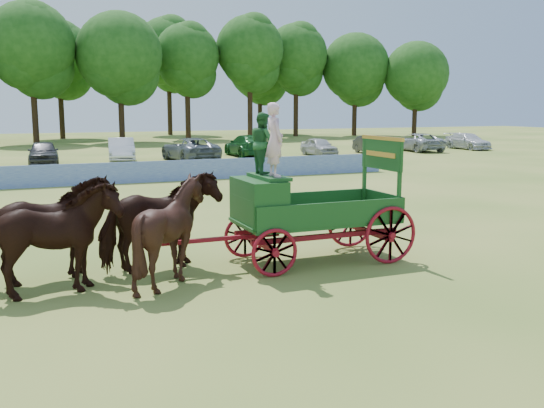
{
  "coord_description": "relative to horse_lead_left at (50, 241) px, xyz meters",
  "views": [
    {
      "loc": [
        -7.12,
        -11.94,
        3.73
      ],
      "look_at": [
        -1.36,
        1.95,
        1.3
      ],
      "focal_mm": 40.0,
      "sensor_mm": 36.0,
      "label": 1
    }
  ],
  "objects": [
    {
      "name": "treeline",
      "position": [
        0.99,
        59.06,
        8.23
      ],
      "size": [
        92.33,
        23.69,
        15.33
      ],
      "color": "#382314",
      "rests_on": "ground"
    },
    {
      "name": "horse_lead_left",
      "position": [
        0.0,
        0.0,
        0.0
      ],
      "size": [
        2.84,
        1.64,
        2.26
      ],
      "primitive_type": "imported",
      "rotation": [
        0.0,
        0.0,
        1.73
      ],
      "color": "black",
      "rests_on": "ground"
    },
    {
      "name": "parked_cars",
      "position": [
        8.41,
        29.51,
        -0.37
      ],
      "size": [
        57.33,
        7.67,
        1.64
      ],
      "color": "silver",
      "rests_on": "ground"
    },
    {
      "name": "ground",
      "position": [
        6.71,
        -0.4,
        -1.13
      ],
      "size": [
        160.0,
        160.0,
        0.0
      ],
      "primitive_type": "plane",
      "color": "#A49C4A",
      "rests_on": "ground"
    },
    {
      "name": "horse_wheel_left",
      "position": [
        2.4,
        0.0,
        0.0
      ],
      "size": [
        2.15,
        1.93,
        2.27
      ],
      "primitive_type": "imported",
      "rotation": [
        0.0,
        0.0,
        1.62
      ],
      "color": "black",
      "rests_on": "ground"
    },
    {
      "name": "horse_lead_right",
      "position": [
        0.0,
        1.1,
        0.0
      ],
      "size": [
        2.9,
        1.85,
        2.26
      ],
      "primitive_type": "imported",
      "rotation": [
        0.0,
        0.0,
        1.82
      ],
      "color": "black",
      "rests_on": "ground"
    },
    {
      "name": "sponsor_banner",
      "position": [
        5.71,
        17.6,
        -0.61
      ],
      "size": [
        26.0,
        0.08,
        1.05
      ],
      "primitive_type": "cube",
      "color": "#1E39A6",
      "rests_on": "ground"
    },
    {
      "name": "horse_wheel_right",
      "position": [
        2.4,
        1.1,
        0.0
      ],
      "size": [
        2.86,
        1.7,
        2.26
      ],
      "primitive_type": "imported",
      "rotation": [
        0.0,
        0.0,
        1.76
      ],
      "color": "black",
      "rests_on": "ground"
    },
    {
      "name": "farm_dray",
      "position": [
        5.37,
        0.56,
        0.48
      ],
      "size": [
        5.99,
        2.0,
        3.81
      ],
      "color": "maroon",
      "rests_on": "ground"
    }
  ]
}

